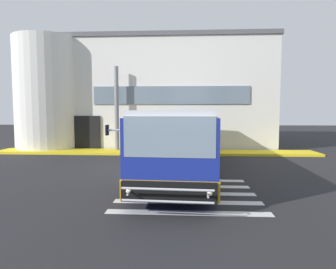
# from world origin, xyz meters

# --- Properties ---
(ground_plane) EXTENTS (80.00, 90.00, 0.02)m
(ground_plane) POSITION_xyz_m (0.00, 0.00, -0.01)
(ground_plane) COLOR #232326
(ground_plane) RESTS_ON ground
(bay_paint_stripes) EXTENTS (4.40, 3.96, 0.01)m
(bay_paint_stripes) POSITION_xyz_m (2.00, -4.20, 0.00)
(bay_paint_stripes) COLOR silver
(bay_paint_stripes) RESTS_ON ground
(terminal_building) EXTENTS (18.35, 13.80, 8.07)m
(terminal_building) POSITION_xyz_m (-0.67, 11.52, 4.02)
(terminal_building) COLOR silver
(terminal_building) RESTS_ON ground
(boarding_curb) EXTENTS (20.55, 2.00, 0.15)m
(boarding_curb) POSITION_xyz_m (0.00, 4.80, 0.07)
(boarding_curb) COLOR yellow
(boarding_curb) RESTS_ON ground
(entry_support_column) EXTENTS (0.28, 0.28, 5.51)m
(entry_support_column) POSITION_xyz_m (-2.57, 5.40, 2.91)
(entry_support_column) COLOR slate
(entry_support_column) RESTS_ON boarding_curb
(bus_main_foreground) EXTENTS (3.57, 11.57, 2.70)m
(bus_main_foreground) POSITION_xyz_m (1.78, -0.73, 1.33)
(bus_main_foreground) COLOR navy
(bus_main_foreground) RESTS_ON ground
(passenger_near_column) EXTENTS (0.55, 0.35, 1.68)m
(passenger_near_column) POSITION_xyz_m (-1.77, 4.49, 1.08)
(passenger_near_column) COLOR #1E2338
(passenger_near_column) RESTS_ON boarding_curb
(passenger_by_doorway) EXTENTS (0.54, 0.36, 1.68)m
(passenger_by_doorway) POSITION_xyz_m (-0.50, 4.72, 1.08)
(passenger_by_doorway) COLOR #1E2338
(passenger_by_doorway) RESTS_ON boarding_curb
(safety_bollard_yellow) EXTENTS (0.18, 0.18, 0.90)m
(safety_bollard_yellow) POSITION_xyz_m (-0.45, 3.60, 0.45)
(safety_bollard_yellow) COLOR yellow
(safety_bollard_yellow) RESTS_ON ground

